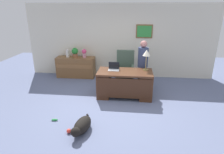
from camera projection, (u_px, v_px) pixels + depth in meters
name	position (u px, v px, depth m)	size (l,w,h in m)	color
ground_plane	(112.00, 107.00, 5.23)	(12.00, 12.00, 0.00)	slate
back_wall	(120.00, 41.00, 7.19)	(7.00, 0.16, 2.70)	beige
desk	(125.00, 83.00, 5.70)	(1.60, 0.81, 0.79)	#4C2B19
credenza	(76.00, 67.00, 7.36)	(1.43, 0.50, 0.77)	brown
armchair	(125.00, 70.00, 6.66)	(0.60, 0.59, 1.16)	#475B4C
person_standing	(143.00, 65.00, 6.12)	(0.32, 0.32, 1.59)	#262323
dog_lying	(82.00, 126.00, 4.11)	(0.41, 0.79, 0.30)	black
laptop	(114.00, 68.00, 5.72)	(0.32, 0.22, 0.23)	#B2B5BA
desk_lamp	(146.00, 54.00, 5.55)	(0.22, 0.22, 0.62)	#9E8447
vase_with_flowers	(84.00, 53.00, 7.13)	(0.17, 0.17, 0.32)	#C28392
vase_empty	(68.00, 53.00, 7.21)	(0.12, 0.12, 0.29)	silver
potted_plant	(75.00, 52.00, 7.16)	(0.24, 0.24, 0.36)	brown
dog_toy_ball	(69.00, 131.00, 4.12)	(0.10, 0.10, 0.10)	#E53F33
dog_toy_bone	(55.00, 120.00, 4.57)	(0.16, 0.05, 0.05)	green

